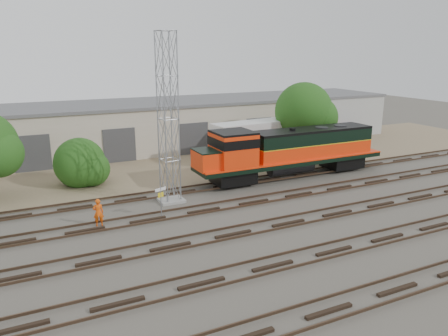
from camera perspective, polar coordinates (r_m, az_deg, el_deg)
name	(u,v)px	position (r m, az deg, el deg)	size (l,w,h in m)	color
ground	(264,209)	(31.04, 5.28, -5.40)	(140.00, 140.00, 0.00)	#47423A
dirt_strip	(187,162)	(43.95, -4.85, 0.79)	(80.00, 16.00, 0.02)	#726047
tracks	(288,223)	(28.67, 8.40, -7.12)	(80.00, 20.40, 0.28)	black
warehouse	(162,124)	(50.81, -8.14, 5.69)	(58.40, 10.40, 5.30)	#C1B4A1
locomotive	(289,150)	(38.32, 8.44, 2.29)	(17.83, 3.13, 4.29)	black
signal_tower	(168,122)	(31.35, -7.29, 5.94)	(1.79, 1.79, 12.14)	gray
sign_post	(161,196)	(29.38, -8.26, -3.68)	(0.82, 0.30, 2.09)	gray
worker	(98,212)	(28.96, -16.10, -5.59)	(0.66, 0.43, 1.80)	#F0520D
semi_trailer	(273,134)	(45.18, 6.48, 4.43)	(13.34, 4.02, 4.04)	silver
dumpster_blue	(353,134)	(56.84, 16.51, 4.26)	(1.60, 1.50, 1.50)	navy
dumpster_red	(345,133)	(57.42, 15.52, 4.39)	(1.50, 1.40, 1.40)	maroon
tree_mid	(83,165)	(37.79, -17.96, 0.43)	(4.42, 4.21, 4.21)	#382619
tree_east	(307,113)	(45.17, 10.81, 7.11)	(6.07, 5.78, 7.81)	#382619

